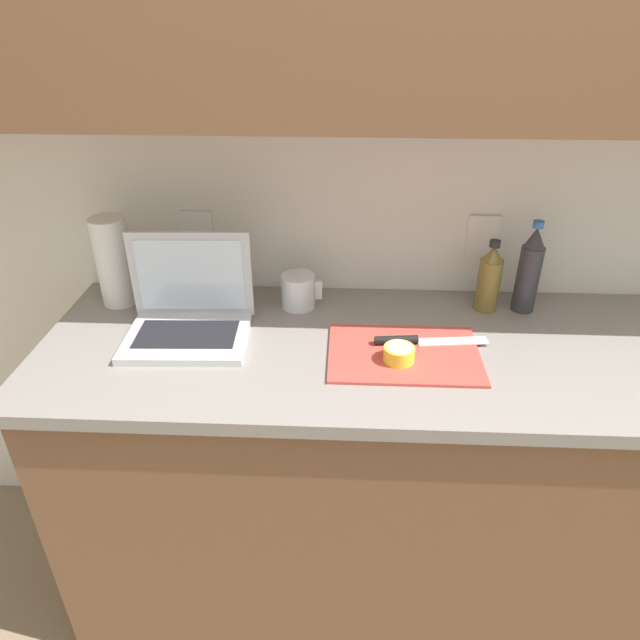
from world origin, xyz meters
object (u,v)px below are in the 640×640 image
object	(u,v)px
bottle_green_soda	(529,271)
paper_towel_roll	(114,262)
cutting_board	(404,354)
laptop	(189,311)
measuring_cup	(298,291)
lemon_half_cut	(399,354)
knife	(411,340)
bottle_oil_tall	(489,279)

from	to	relation	value
bottle_green_soda	paper_towel_roll	distance (m)	1.15
cutting_board	bottle_green_soda	bearing A→B (deg)	35.66
laptop	measuring_cup	xyz separation A→B (m)	(0.27, 0.15, -0.01)
measuring_cup	lemon_half_cut	bearing A→B (deg)	-46.46
laptop	bottle_green_soda	distance (m)	0.93
laptop	paper_towel_roll	xyz separation A→B (m)	(-0.24, 0.16, 0.07)
cutting_board	paper_towel_roll	bearing A→B (deg)	162.97
knife	lemon_half_cut	size ratio (longest dim) A/B	3.89
cutting_board	knife	size ratio (longest dim) A/B	1.28
measuring_cup	bottle_oil_tall	bearing A→B (deg)	1.14
cutting_board	knife	distance (m)	0.05
bottle_green_soda	measuring_cup	distance (m)	0.64
bottle_green_soda	paper_towel_roll	xyz separation A→B (m)	(-1.15, -0.01, 0.01)
knife	bottle_oil_tall	size ratio (longest dim) A/B	1.41
cutting_board	lemon_half_cut	xyz separation A→B (m)	(-0.02, -0.04, 0.02)
knife	paper_towel_roll	distance (m)	0.85
knife	bottle_oil_tall	xyz separation A→B (m)	(0.23, 0.21, 0.08)
cutting_board	laptop	bearing A→B (deg)	170.83
laptop	knife	xyz separation A→B (m)	(0.58, -0.05, -0.04)
laptop	lemon_half_cut	bearing A→B (deg)	-15.43
bottle_oil_tall	bottle_green_soda	bearing A→B (deg)	-0.00
bottle_green_soda	measuring_cup	xyz separation A→B (m)	(-0.64, -0.01, -0.07)
laptop	bottle_oil_tall	bearing A→B (deg)	9.20
lemon_half_cut	measuring_cup	distance (m)	0.39
knife	bottle_green_soda	xyz separation A→B (m)	(0.33, 0.21, 0.10)
bottle_green_soda	measuring_cup	size ratio (longest dim) A/B	2.26
laptop	measuring_cup	size ratio (longest dim) A/B	2.79
cutting_board	measuring_cup	distance (m)	0.38
laptop	bottle_green_soda	bearing A→B (deg)	7.91
paper_towel_roll	measuring_cup	bearing A→B (deg)	-0.19
measuring_cup	paper_towel_roll	world-z (taller)	paper_towel_roll
measuring_cup	knife	bearing A→B (deg)	-33.24
cutting_board	bottle_oil_tall	bearing A→B (deg)	45.51
laptop	cutting_board	size ratio (longest dim) A/B	0.87
laptop	knife	size ratio (longest dim) A/B	1.11
measuring_cup	laptop	bearing A→B (deg)	-150.79
bottle_oil_tall	knife	bearing A→B (deg)	-137.36
cutting_board	measuring_cup	bearing A→B (deg)	139.22
knife	lemon_half_cut	xyz separation A→B (m)	(-0.04, -0.08, 0.01)
cutting_board	lemon_half_cut	size ratio (longest dim) A/B	4.97
cutting_board	bottle_green_soda	world-z (taller)	bottle_green_soda
lemon_half_cut	laptop	bearing A→B (deg)	166.87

